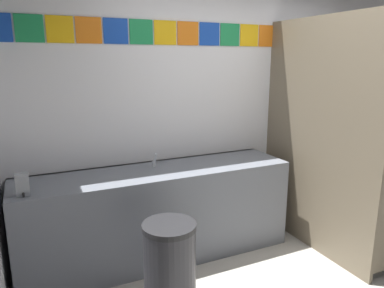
# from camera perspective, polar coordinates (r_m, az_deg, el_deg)

# --- Properties ---
(wall_back) EXTENTS (4.24, 0.09, 2.75)m
(wall_back) POSITION_cam_1_polar(r_m,az_deg,el_deg) (3.73, 5.40, 7.11)
(wall_back) COLOR silver
(wall_back) RESTS_ON ground_plane
(vanity_counter) EXTENTS (2.40, 0.59, 0.83)m
(vanity_counter) POSITION_cam_1_polar(r_m,az_deg,el_deg) (3.32, -5.25, -10.83)
(vanity_counter) COLOR slate
(vanity_counter) RESTS_ON ground_plane
(faucet_center) EXTENTS (0.04, 0.10, 0.14)m
(faucet_center) POSITION_cam_1_polar(r_m,az_deg,el_deg) (3.24, -5.95, -2.76)
(faucet_center) COLOR silver
(faucet_center) RESTS_ON vanity_counter
(soap_dispenser) EXTENTS (0.09, 0.09, 0.16)m
(soap_dispenser) POSITION_cam_1_polar(r_m,az_deg,el_deg) (2.83, -25.20, -5.87)
(soap_dispenser) COLOR gray
(soap_dispenser) RESTS_ON vanity_counter
(stall_divider) EXTENTS (0.92, 1.43, 2.14)m
(stall_divider) POSITION_cam_1_polar(r_m,az_deg,el_deg) (3.44, 23.98, 0.33)
(stall_divider) COLOR #726651
(stall_divider) RESTS_ON ground_plane
(toilet) EXTENTS (0.39, 0.49, 0.74)m
(toilet) POSITION_cam_1_polar(r_m,az_deg,el_deg) (4.27, 19.70, -7.64)
(toilet) COLOR white
(toilet) RESTS_ON ground_plane
(trash_bin) EXTENTS (0.38, 0.38, 0.66)m
(trash_bin) POSITION_cam_1_polar(r_m,az_deg,el_deg) (2.73, -3.54, -18.68)
(trash_bin) COLOR #333338
(trash_bin) RESTS_ON ground_plane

